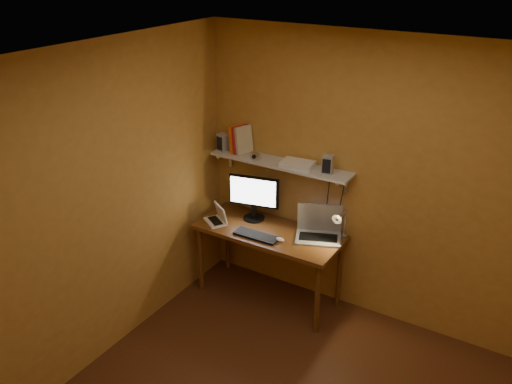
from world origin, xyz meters
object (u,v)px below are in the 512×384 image
Objects in this scene: router at (298,164)px; speaker_right at (328,164)px; mouse at (280,240)px; wall_shelf at (280,164)px; speaker_left at (223,142)px; keyboard at (256,236)px; desk_lamp at (341,222)px; monitor at (254,196)px; laptop at (319,229)px; netbook at (218,217)px; shelf_camera at (255,156)px; desk at (269,238)px.

speaker_right is at bearing 0.31° from router.
router is (0.00, 0.30, 0.63)m from mouse.
wall_shelf is 0.63m from speaker_left.
wall_shelf is 0.70m from keyboard.
mouse is 0.57m from desk_lamp.
monitor is 0.59m from router.
speaker_left is (-1.07, 0.04, 0.63)m from laptop.
desk_lamp is 0.65m from router.
desk_lamp reaches higher than netbook.
monitor reaches higher than keyboard.
wall_shelf is 15.74× the size of mouse.
monitor is 1.30× the size of desk_lamp.
speaker_left reaches higher than wall_shelf.
laptop reaches higher than mouse.
netbook is 1.75× the size of speaker_right.
desk_lamp is at bearing 21.86° from keyboard.
shelf_camera is at bearing 179.54° from desk_lamp.
router is at bearing 13.15° from speaker_left.
router is at bearing 149.07° from laptop.
desk is at bearing -136.61° from router.
shelf_camera is at bearing -165.27° from wall_shelf.
wall_shelf is at bearing 2.16° from monitor.
desk is 1.03m from speaker_left.
shelf_camera is at bearing 5.00° from monitor.
speaker_right reaches higher than keyboard.
laptop is 2.90× the size of speaker_left.
speaker_right reaches higher than netbook.
router reaches higher than keyboard.
desk_lamp is at bearing -5.88° from wall_shelf.
wall_shelf is 3.25× the size of keyboard.
shelf_camera reaches higher than router.
desk_lamp is (0.66, 0.13, 0.29)m from desk.
keyboard is at bearing -56.92° from shelf_camera.
speaker_left is at bearing 179.97° from router.
netbook reaches higher than keyboard.
desk is 0.73m from desk_lamp.
netbook is 1.20m from desk_lamp.
laptop is 0.58m from keyboard.
desk is 2.86× the size of monitor.
desk is 3.25× the size of keyboard.
speaker_right is 1.44× the size of shelf_camera.
wall_shelf is at bearing 121.89° from mouse.
monitor is at bearing 179.80° from desk_lamp.
mouse is at bearing 9.65° from keyboard.
speaker_right reaches higher than wall_shelf.
monitor is 0.86m from speaker_right.
shelf_camera reaches higher than desk_lamp.
laptop is 1.71× the size of netbook.
router reaches higher than netbook.
keyboard is (-0.49, -0.31, -0.07)m from laptop.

